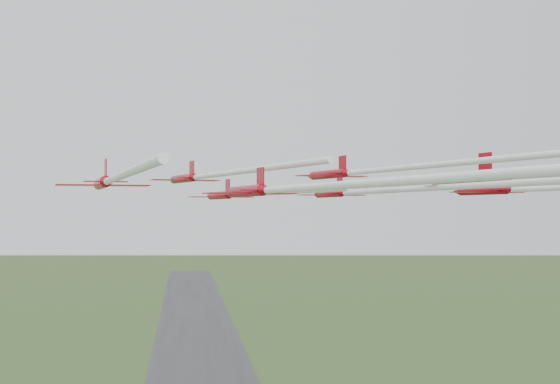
{
  "coord_description": "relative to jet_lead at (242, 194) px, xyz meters",
  "views": [
    {
      "loc": [
        -6.62,
        -97.87,
        57.3
      ],
      "look_at": [
        5.38,
        -1.62,
        59.64
      ],
      "focal_mm": 50.0,
      "sensor_mm": 36.0,
      "label": 1
    }
  ],
  "objects": [
    {
      "name": "jet_row3_left",
      "position": [
        -14.88,
        -37.78,
        0.48
      ],
      "size": [
        12.24,
        46.44,
        2.81
      ],
      "rotation": [
        0.0,
        0.0,
        0.18
      ],
      "color": "#A00716"
    },
    {
      "name": "jet_row2_left",
      "position": [
        -5.31,
        -17.29,
        1.85
      ],
      "size": [
        16.67,
        46.22,
        2.65
      ],
      "rotation": [
        0.0,
        0.0,
        0.29
      ],
      "color": "#A00716"
    },
    {
      "name": "runway",
      "position": [
        -1.68,
        187.64,
        -59.63
      ],
      "size": [
        38.0,
        900.0,
        0.04
      ],
      "primitive_type": "cube",
      "color": "#333335",
      "rests_on": "ground"
    },
    {
      "name": "jet_row4_left",
      "position": [
        1.51,
        -55.77,
        -0.61
      ],
      "size": [
        18.39,
        58.88,
        2.47
      ],
      "rotation": [
        0.0,
        0.0,
        0.26
      ],
      "color": "#A00716"
    },
    {
      "name": "jet_row2_right",
      "position": [
        14.49,
        -21.08,
        -0.01
      ],
      "size": [
        15.29,
        60.52,
        2.67
      ],
      "rotation": [
        0.0,
        0.0,
        0.19
      ],
      "color": "#A00716"
    },
    {
      "name": "jet_lead",
      "position": [
        0.0,
        0.0,
        0.0
      ],
      "size": [
        16.3,
        50.27,
        2.96
      ],
      "rotation": [
        0.0,
        0.0,
        0.25
      ],
      "color": "#A00716"
    },
    {
      "name": "jet_row3_mid",
      "position": [
        11.6,
        -36.54,
        1.71
      ],
      "size": [
        17.62,
        50.36,
        2.39
      ],
      "rotation": [
        0.0,
        0.0,
        0.29
      ],
      "color": "#A00716"
    }
  ]
}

